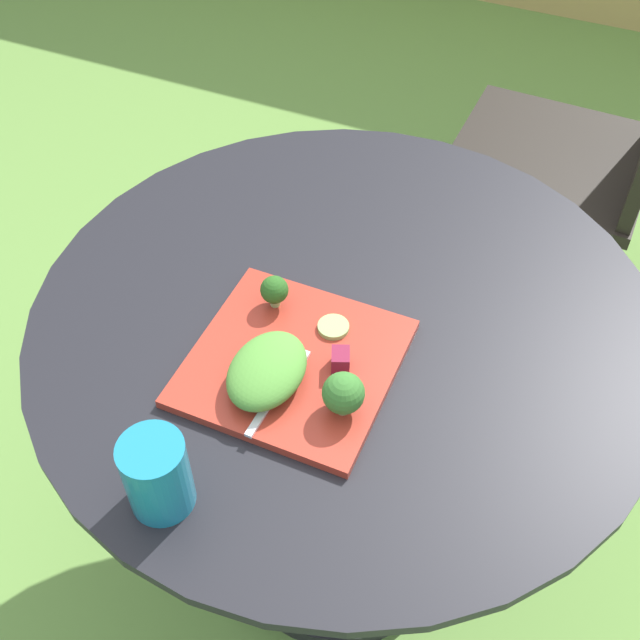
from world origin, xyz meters
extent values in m
plane|color=#669342|center=(0.00, 0.00, 0.00)|extent=(12.00, 12.00, 0.00)
cylinder|color=black|center=(0.00, 0.00, 0.70)|extent=(0.91, 0.91, 0.02)
cylinder|color=black|center=(0.00, 0.00, 0.37)|extent=(0.06, 0.06, 0.65)
cylinder|color=black|center=(0.00, 0.00, 0.02)|extent=(0.44, 0.44, 0.04)
cube|color=black|center=(0.16, 0.87, 0.43)|extent=(0.45, 0.45, 0.03)
cylinder|color=black|center=(-0.01, 1.06, 0.22)|extent=(0.02, 0.02, 0.43)
cylinder|color=black|center=(-0.02, 0.70, 0.22)|extent=(0.02, 0.02, 0.43)
cylinder|color=black|center=(0.35, 1.05, 0.22)|extent=(0.02, 0.02, 0.43)
cylinder|color=black|center=(0.34, 0.69, 0.22)|extent=(0.02, 0.02, 0.43)
cube|color=#AD3323|center=(-0.03, -0.12, 0.72)|extent=(0.27, 0.27, 0.01)
cylinder|color=teal|center=(-0.09, -0.36, 0.77)|extent=(0.08, 0.08, 0.11)
cylinder|color=#156886|center=(-0.09, -0.36, 0.75)|extent=(0.07, 0.07, 0.08)
cube|color=silver|center=(-0.03, -0.20, 0.73)|extent=(0.01, 0.11, 0.00)
cube|color=silver|center=(-0.02, -0.12, 0.73)|extent=(0.03, 0.04, 0.00)
ellipsoid|color=#519338|center=(-0.04, -0.16, 0.75)|extent=(0.10, 0.13, 0.05)
cylinder|color=#99B770|center=(0.06, -0.17, 0.73)|extent=(0.02, 0.02, 0.01)
sphere|color=#38752D|center=(0.06, -0.17, 0.76)|extent=(0.05, 0.05, 0.05)
cylinder|color=#99B770|center=(-0.09, -0.03, 0.73)|extent=(0.01, 0.01, 0.01)
sphere|color=#285B1E|center=(-0.09, -0.03, 0.76)|extent=(0.04, 0.04, 0.04)
cylinder|color=#8EB766|center=(0.00, -0.04, 0.73)|extent=(0.04, 0.04, 0.01)
cube|color=maroon|center=(0.04, -0.10, 0.74)|extent=(0.03, 0.04, 0.03)
camera|label=1|loc=(0.27, -0.72, 1.56)|focal=44.67mm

